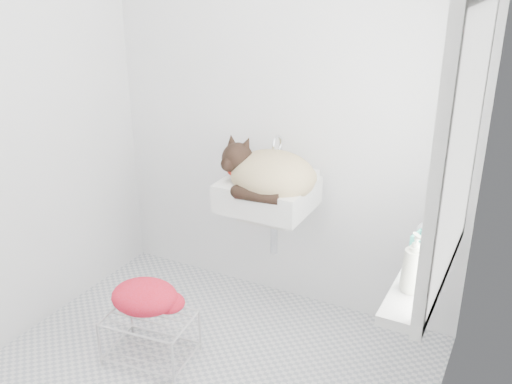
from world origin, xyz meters
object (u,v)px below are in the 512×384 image
at_px(wire_rack, 150,333).
at_px(bottle_c, 430,251).
at_px(bottle_a, 411,291).
at_px(cat, 268,175).
at_px(sink, 268,181).
at_px(bottle_b, 422,267).

xyz_separation_m(wire_rack, bottle_c, (1.32, 0.24, 0.70)).
bearing_deg(bottle_a, wire_rack, 175.57).
xyz_separation_m(wire_rack, bottle_a, (1.32, -0.10, 0.70)).
bearing_deg(cat, bottle_a, -27.53).
xyz_separation_m(cat, wire_rack, (-0.37, -0.64, -0.74)).
distance_m(cat, bottle_a, 1.21).
bearing_deg(wire_rack, cat, 60.20).
height_order(sink, wire_rack, sink).
distance_m(bottle_b, bottle_c, 0.15).
bearing_deg(bottle_c, sink, 156.35).
relative_size(cat, bottle_a, 2.80).
relative_size(sink, cat, 0.89).
xyz_separation_m(cat, bottle_b, (0.95, -0.55, -0.04)).
xyz_separation_m(sink, bottle_a, (0.96, -0.77, 0.00)).
distance_m(sink, wire_rack, 1.03).
bearing_deg(bottle_b, cat, 150.05).
height_order(sink, bottle_a, same).
relative_size(bottle_b, bottle_c, 1.09).
distance_m(cat, bottle_b, 1.10).
bearing_deg(bottle_c, bottle_b, -90.00).
bearing_deg(wire_rack, sink, 61.59).
relative_size(cat, bottle_c, 2.91).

